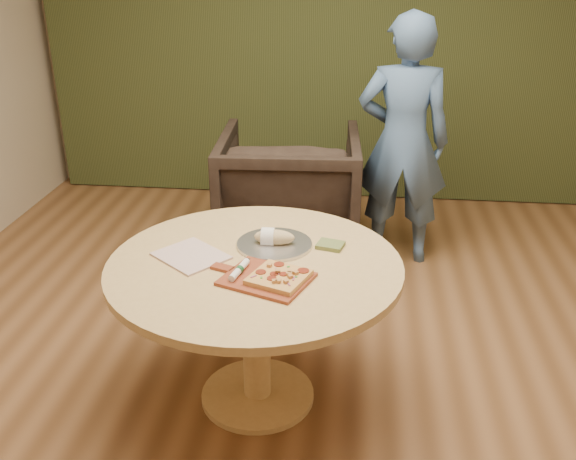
# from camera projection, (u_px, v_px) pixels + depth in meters

# --- Properties ---
(room_shell) EXTENTS (5.04, 6.04, 2.84)m
(room_shell) POSITION_uv_depth(u_px,v_px,m) (302.00, 123.00, 2.56)
(room_shell) COLOR brown
(room_shell) RESTS_ON ground
(curtain) EXTENTS (4.80, 0.14, 2.78)m
(curtain) POSITION_uv_depth(u_px,v_px,m) (334.00, 31.00, 5.19)
(curtain) COLOR #2D3518
(curtain) RESTS_ON ground
(pedestal_table) EXTENTS (1.33, 1.33, 0.75)m
(pedestal_table) POSITION_uv_depth(u_px,v_px,m) (255.00, 290.00, 2.93)
(pedestal_table) COLOR #DAB06F
(pedestal_table) RESTS_ON ground
(pizza_paddle) EXTENTS (0.47, 0.39, 0.01)m
(pizza_paddle) POSITION_uv_depth(u_px,v_px,m) (264.00, 278.00, 2.72)
(pizza_paddle) COLOR brown
(pizza_paddle) RESTS_ON pedestal_table
(flatbread_pizza) EXTENTS (0.28, 0.28, 0.04)m
(flatbread_pizza) POSITION_uv_depth(u_px,v_px,m) (279.00, 277.00, 2.69)
(flatbread_pizza) COLOR #DBA555
(flatbread_pizza) RESTS_ON pizza_paddle
(cutlery_roll) EXTENTS (0.07, 0.20, 0.03)m
(cutlery_roll) POSITION_uv_depth(u_px,v_px,m) (239.00, 270.00, 2.74)
(cutlery_roll) COLOR white
(cutlery_roll) RESTS_ON pizza_paddle
(newspaper) EXTENTS (0.39, 0.38, 0.01)m
(newspaper) POSITION_uv_depth(u_px,v_px,m) (191.00, 256.00, 2.92)
(newspaper) COLOR white
(newspaper) RESTS_ON pedestal_table
(serving_tray) EXTENTS (0.36, 0.36, 0.02)m
(serving_tray) POSITION_uv_depth(u_px,v_px,m) (274.00, 244.00, 3.02)
(serving_tray) COLOR silver
(serving_tray) RESTS_ON pedestal_table
(bread_roll) EXTENTS (0.19, 0.09, 0.09)m
(bread_roll) POSITION_uv_depth(u_px,v_px,m) (272.00, 237.00, 3.01)
(bread_roll) COLOR tan
(bread_roll) RESTS_ON serving_tray
(green_packet) EXTENTS (0.14, 0.13, 0.02)m
(green_packet) POSITION_uv_depth(u_px,v_px,m) (330.00, 245.00, 3.01)
(green_packet) COLOR #4A5A28
(green_packet) RESTS_ON pedestal_table
(armchair) EXTENTS (1.00, 0.94, 0.98)m
(armchair) POSITION_uv_depth(u_px,v_px,m) (289.00, 187.00, 4.49)
(armchair) COLOR black
(armchair) RESTS_ON ground
(person_standing) EXTENTS (0.63, 0.43, 1.69)m
(person_standing) POSITION_uv_depth(u_px,v_px,m) (403.00, 142.00, 4.26)
(person_standing) COLOR #496B99
(person_standing) RESTS_ON ground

